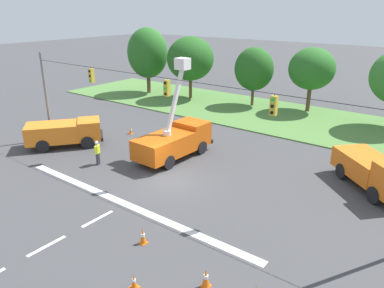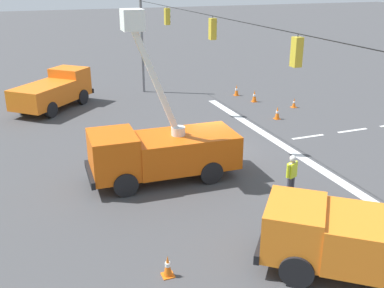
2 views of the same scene
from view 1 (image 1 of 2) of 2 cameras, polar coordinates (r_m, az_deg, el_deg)
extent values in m
plane|color=#424244|center=(24.25, -3.48, -5.57)|extent=(200.00, 200.00, 0.00)
cube|color=#517F3D|center=(38.76, 14.14, 3.92)|extent=(56.00, 12.00, 0.10)
cube|color=silver|center=(21.84, -10.09, -8.96)|extent=(17.60, 0.50, 0.01)
cube|color=silver|center=(20.75, -14.19, -10.98)|extent=(0.20, 2.00, 0.01)
cube|color=silver|center=(19.38, -21.26, -14.27)|extent=(0.20, 2.00, 0.01)
cylinder|color=slate|center=(32.67, -21.32, 6.59)|extent=(0.20, 0.20, 7.20)
cylinder|color=black|center=(22.19, -3.84, 9.96)|extent=(26.00, 0.03, 0.03)
cylinder|color=black|center=(27.21, -15.16, 11.12)|extent=(0.02, 0.02, 0.10)
cube|color=gold|center=(27.29, -15.06, 10.03)|extent=(0.32, 0.28, 0.96)
cylinder|color=black|center=(27.15, -15.39, 10.63)|extent=(0.16, 0.05, 0.16)
cylinder|color=black|center=(27.20, -15.33, 9.97)|extent=(0.16, 0.05, 0.16)
cylinder|color=green|center=(27.25, -15.27, 9.31)|extent=(0.16, 0.05, 0.16)
cylinder|color=black|center=(22.21, -3.87, 9.84)|extent=(0.02, 0.02, 0.10)
cube|color=gold|center=(22.31, -3.84, 8.50)|extent=(0.32, 0.28, 0.96)
cylinder|color=black|center=(22.13, -4.14, 9.24)|extent=(0.16, 0.05, 0.16)
cylinder|color=green|center=(22.19, -4.11, 8.43)|extent=(0.16, 0.05, 0.16)
cylinder|color=black|center=(22.26, -4.09, 7.63)|extent=(0.16, 0.05, 0.16)
cylinder|color=black|center=(18.52, 12.46, 7.32)|extent=(0.02, 0.02, 0.10)
cube|color=gold|center=(18.64, 12.34, 5.73)|extent=(0.32, 0.28, 0.96)
cylinder|color=green|center=(18.43, 12.19, 6.60)|extent=(0.16, 0.05, 0.16)
cylinder|color=black|center=(18.50, 12.12, 5.64)|extent=(0.16, 0.05, 0.16)
cylinder|color=black|center=(18.58, 12.05, 4.68)|extent=(0.16, 0.05, 0.16)
cylinder|color=brown|center=(48.74, -6.62, 9.35)|extent=(0.47, 0.47, 2.87)
ellipsoid|color=#286623|center=(48.19, -6.79, 13.61)|extent=(5.20, 4.80, 6.16)
cylinder|color=brown|center=(45.38, -0.23, 8.45)|extent=(0.38, 0.38, 2.52)
ellipsoid|color=#235B1E|center=(44.79, -0.23, 12.88)|extent=(5.35, 5.76, 5.07)
cylinder|color=brown|center=(42.56, 9.20, 7.23)|extent=(0.32, 0.32, 2.29)
ellipsoid|color=#235B1E|center=(42.00, 9.43, 11.21)|extent=(4.34, 3.95, 4.66)
cylinder|color=brown|center=(41.49, 17.33, 6.43)|extent=(0.42, 0.42, 2.57)
ellipsoid|color=#286623|center=(40.89, 17.81, 10.88)|extent=(4.67, 4.99, 4.28)
cube|color=#D6560F|center=(26.69, -4.25, -0.26)|extent=(2.61, 4.47, 1.43)
cube|color=#D6560F|center=(28.85, 0.01, 1.76)|extent=(2.43, 1.96, 1.79)
cube|color=#1E2838|center=(29.24, 0.82, 2.65)|extent=(2.10, 0.17, 0.80)
cube|color=black|center=(29.84, 1.24, 0.88)|extent=(2.47, 0.24, 0.30)
cylinder|color=black|center=(29.66, -2.00, 0.44)|extent=(0.31, 1.01, 1.00)
cylinder|color=black|center=(28.30, 1.47, -0.55)|extent=(0.31, 1.01, 1.00)
cylinder|color=black|center=(27.19, -7.09, -1.59)|extent=(0.31, 1.01, 1.00)
cylinder|color=black|center=(25.71, -3.56, -2.79)|extent=(0.31, 1.01, 1.00)
cylinder|color=silver|center=(26.61, -3.84, 1.73)|extent=(0.60, 0.60, 0.36)
cube|color=white|center=(26.65, -2.65, 6.50)|extent=(0.31, 1.99, 4.67)
cube|color=white|center=(26.82, -1.45, 12.13)|extent=(0.93, 0.83, 0.80)
cube|color=orange|center=(25.99, 24.88, -2.94)|extent=(4.57, 4.47, 1.29)
cylinder|color=black|center=(23.71, 25.99, -7.04)|extent=(0.93, 0.88, 1.00)
cylinder|color=black|center=(27.38, 25.73, -3.40)|extent=(0.93, 0.88, 1.00)
cylinder|color=black|center=(26.19, 21.84, -3.85)|extent=(0.93, 0.88, 1.00)
cube|color=orange|center=(31.45, -20.48, 1.64)|extent=(4.26, 4.53, 1.40)
cube|color=orange|center=(31.23, -15.37, 2.23)|extent=(2.79, 2.70, 1.54)
cube|color=#1E2838|center=(31.14, -14.33, 2.80)|extent=(1.60, 1.29, 0.69)
cube|color=black|center=(31.40, -13.59, 1.30)|extent=(1.91, 1.55, 0.30)
cylinder|color=black|center=(32.48, -15.64, 1.46)|extent=(0.84, 0.96, 1.00)
cylinder|color=black|center=(30.47, -15.66, 0.22)|extent=(0.84, 0.96, 1.00)
cylinder|color=black|center=(32.75, -21.40, 0.95)|extent=(0.84, 0.96, 1.00)
cylinder|color=black|center=(30.76, -21.79, -0.32)|extent=(0.84, 0.96, 1.00)
cylinder|color=#383842|center=(27.16, -14.22, -2.28)|extent=(0.18, 0.18, 0.85)
cylinder|color=#383842|center=(27.32, -14.03, -2.13)|extent=(0.18, 0.18, 0.85)
cube|color=#D8EA26|center=(26.98, -14.25, -0.78)|extent=(0.38, 0.46, 0.60)
cube|color=silver|center=(26.98, -14.25, -0.78)|extent=(0.24, 0.42, 0.62)
cylinder|color=#D8EA26|center=(26.75, -14.53, -0.92)|extent=(0.11, 0.11, 0.55)
cylinder|color=#D8EA26|center=(27.19, -13.99, -0.52)|extent=(0.11, 0.11, 0.55)
sphere|color=tan|center=(26.84, -14.33, 0.08)|extent=(0.22, 0.22, 0.22)
sphere|color=white|center=(26.82, -14.34, 0.20)|extent=(0.26, 0.26, 0.26)
cube|color=orange|center=(33.37, -9.30, 1.58)|extent=(0.36, 0.36, 0.03)
cone|color=orange|center=(33.26, -9.33, 2.15)|extent=(0.27, 0.27, 0.67)
cylinder|color=white|center=(33.25, -9.33, 2.20)|extent=(0.16, 0.16, 0.12)
cube|color=orange|center=(16.13, -8.77, -20.81)|extent=(0.36, 0.36, 0.03)
cone|color=orange|center=(15.92, -8.84, -19.93)|extent=(0.25, 0.25, 0.61)
cylinder|color=white|center=(15.90, -8.84, -19.85)|extent=(0.15, 0.15, 0.11)
cube|color=orange|center=(16.04, 2.11, -20.79)|extent=(0.36, 0.36, 0.03)
cone|color=orange|center=(15.78, 2.13, -19.66)|extent=(0.32, 0.32, 0.80)
cylinder|color=white|center=(15.75, 2.13, -19.54)|extent=(0.20, 0.20, 0.14)
cube|color=orange|center=(18.47, -7.43, -14.70)|extent=(0.36, 0.36, 0.03)
cone|color=orange|center=(18.25, -7.49, -13.69)|extent=(0.30, 0.30, 0.76)
cylinder|color=white|center=(18.23, -7.49, -13.59)|extent=(0.19, 0.19, 0.14)
camera|label=2|loc=(41.97, -17.13, 16.47)|focal=42.00mm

